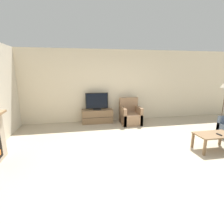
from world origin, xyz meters
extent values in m
plane|color=tan|center=(0.00, 0.00, 0.00)|extent=(24.00, 24.00, 0.00)
cube|color=beige|center=(0.00, 2.93, 1.35)|extent=(12.00, 0.06, 2.70)
cube|color=brown|center=(-0.81, 2.65, 0.26)|extent=(1.14, 0.43, 0.51)
cube|color=black|center=(-0.81, 2.43, 0.26)|extent=(1.12, 0.01, 0.01)
cube|color=black|center=(-0.81, 2.65, 0.53)|extent=(0.29, 0.18, 0.04)
cube|color=black|center=(-0.81, 2.65, 0.85)|extent=(0.84, 0.03, 0.59)
cube|color=black|center=(-0.81, 2.63, 0.85)|extent=(0.77, 0.01, 0.53)
cube|color=#937051|center=(0.39, 2.28, 0.20)|extent=(0.70, 0.76, 0.40)
cube|color=#937051|center=(0.39, 2.59, 0.67)|extent=(0.70, 0.14, 0.54)
cube|color=#937051|center=(0.09, 2.28, 0.32)|extent=(0.10, 0.76, 0.64)
cube|color=#937051|center=(0.69, 2.28, 0.32)|extent=(0.10, 0.76, 0.64)
cube|color=brown|center=(1.77, -0.22, 0.41)|extent=(0.90, 0.52, 0.03)
cube|color=brown|center=(1.36, -0.44, 0.20)|extent=(0.05, 0.05, 0.39)
cube|color=brown|center=(1.36, 0.00, 0.20)|extent=(0.05, 0.05, 0.39)
cube|color=brown|center=(2.19, 0.00, 0.20)|extent=(0.05, 0.05, 0.39)
cube|color=black|center=(1.84, -0.30, 0.43)|extent=(0.05, 0.15, 0.02)
cylinder|color=black|center=(2.98, 0.89, 0.01)|extent=(0.30, 0.30, 0.01)
cylinder|color=brown|center=(2.98, 0.89, 0.72)|extent=(0.03, 0.03, 1.41)
camera|label=1|loc=(-1.48, -3.72, 1.96)|focal=28.00mm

